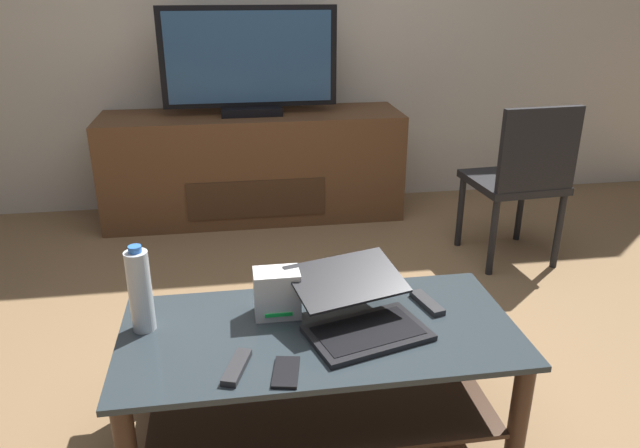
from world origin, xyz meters
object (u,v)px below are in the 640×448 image
(media_cabinet, at_px, (254,166))
(laptop, at_px, (359,311))
(coffee_table, at_px, (320,364))
(cell_phone, at_px, (286,372))
(soundbar_remote, at_px, (237,367))
(television, at_px, (249,64))
(dining_chair, at_px, (522,176))
(water_bottle_near, at_px, (140,290))
(router_box, at_px, (277,293))
(tv_remote, at_px, (427,303))

(media_cabinet, bearing_deg, laptop, -83.83)
(media_cabinet, distance_m, laptop, 2.13)
(coffee_table, xyz_separation_m, cell_phone, (-0.13, -0.21, 0.14))
(cell_phone, bearing_deg, media_cabinet, 100.03)
(laptop, xyz_separation_m, soundbar_remote, (-0.39, -0.17, -0.05))
(television, relative_size, dining_chair, 1.20)
(television, height_order, laptop, television)
(coffee_table, height_order, media_cabinet, media_cabinet)
(water_bottle_near, bearing_deg, coffee_table, -9.04)
(dining_chair, bearing_deg, router_box, -142.10)
(laptop, height_order, cell_phone, laptop)
(media_cabinet, xyz_separation_m, television, (0.00, -0.02, 0.64))
(tv_remote, bearing_deg, router_box, 164.23)
(media_cabinet, xyz_separation_m, dining_chair, (1.35, -0.93, 0.16))
(router_box, height_order, cell_phone, router_box)
(television, xyz_separation_m, router_box, (-0.02, -1.97, -0.48))
(soundbar_remote, bearing_deg, media_cabinet, 104.70)
(laptop, height_order, router_box, laptop)
(router_box, bearing_deg, dining_chair, 37.90)
(tv_remote, bearing_deg, cell_phone, -162.60)
(television, height_order, water_bottle_near, television)
(dining_chair, height_order, soundbar_remote, dining_chair)
(router_box, bearing_deg, water_bottle_near, -176.75)
(television, bearing_deg, media_cabinet, 90.00)
(cell_phone, height_order, tv_remote, tv_remote)
(television, height_order, cell_phone, television)
(television, relative_size, router_box, 6.67)
(media_cabinet, height_order, tv_remote, media_cabinet)
(coffee_table, relative_size, media_cabinet, 0.67)
(dining_chair, relative_size, tv_remote, 5.47)
(dining_chair, relative_size, soundbar_remote, 5.47)
(water_bottle_near, relative_size, cell_phone, 2.04)
(media_cabinet, bearing_deg, water_bottle_near, -102.34)
(coffee_table, height_order, tv_remote, tv_remote)
(television, distance_m, tv_remote, 2.12)
(media_cabinet, height_order, television, television)
(television, xyz_separation_m, tv_remote, (0.48, -1.99, -0.54))
(media_cabinet, bearing_deg, dining_chair, -34.48)
(router_box, bearing_deg, television, 89.42)
(media_cabinet, xyz_separation_m, tv_remote, (0.48, -2.01, 0.10))
(media_cabinet, height_order, cell_phone, media_cabinet)
(water_bottle_near, height_order, tv_remote, water_bottle_near)
(soundbar_remote, bearing_deg, tv_remote, 41.13)
(media_cabinet, height_order, router_box, media_cabinet)
(coffee_table, xyz_separation_m, television, (-0.10, 2.08, 0.69))
(soundbar_remote, bearing_deg, laptop, 42.45)
(coffee_table, bearing_deg, router_box, 138.06)
(television, xyz_separation_m, cell_phone, (-0.02, -2.30, -0.55))
(water_bottle_near, bearing_deg, dining_chair, 31.32)
(dining_chair, distance_m, tv_remote, 1.39)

